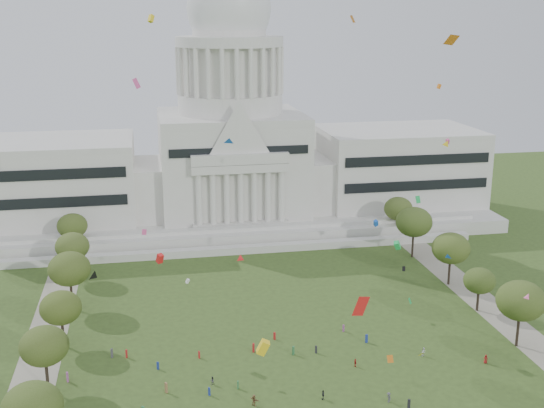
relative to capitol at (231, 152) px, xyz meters
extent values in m
cube|color=silver|center=(0.00, 1.41, -20.30)|extent=(160.00, 60.00, 4.00)
cube|color=silver|center=(0.00, -31.59, -21.30)|extent=(130.00, 3.00, 2.00)
cube|color=silver|center=(0.00, -23.59, -19.80)|extent=(140.00, 3.00, 5.00)
cube|color=silver|center=(-55.00, 0.41, -7.30)|extent=(50.00, 34.00, 22.00)
cube|color=silver|center=(55.00, 0.41, -7.30)|extent=(50.00, 34.00, 22.00)
cube|color=silver|center=(-27.00, -1.59, -10.30)|extent=(12.00, 26.00, 16.00)
cube|color=silver|center=(27.00, -1.59, -10.30)|extent=(12.00, 26.00, 16.00)
cube|color=silver|center=(0.00, 0.41, -4.30)|extent=(44.00, 38.00, 28.00)
cube|color=silver|center=(0.00, -19.59, -1.10)|extent=(28.00, 3.00, 2.40)
cube|color=black|center=(-55.00, -16.79, -5.30)|extent=(46.00, 0.40, 11.00)
cube|color=black|center=(55.00, -16.79, -5.30)|extent=(46.00, 0.40, 11.00)
cylinder|color=silver|center=(0.00, 0.41, 15.10)|extent=(32.00, 32.00, 6.00)
cylinder|color=silver|center=(0.00, 0.41, 25.10)|extent=(28.00, 28.00, 14.00)
cylinder|color=silver|center=(0.00, 0.41, 33.60)|extent=(32.40, 32.40, 3.00)
cylinder|color=silver|center=(0.00, 0.41, 39.10)|extent=(22.00, 22.00, 8.00)
ellipsoid|color=silver|center=(0.00, 0.41, 43.10)|extent=(25.00, 25.00, 26.20)
cube|color=gray|center=(-48.00, -83.59, -22.28)|extent=(8.00, 160.00, 0.04)
cube|color=gray|center=(48.00, -83.59, -22.28)|extent=(8.00, 160.00, 0.04)
ellipsoid|color=#374E19|center=(-44.07, -116.55, -13.33)|extent=(8.86, 8.86, 7.25)
cylinder|color=black|center=(-45.04, -96.29, -19.56)|extent=(0.56, 0.56, 5.47)
ellipsoid|color=#394B18|center=(-45.04, -96.29, -13.77)|extent=(8.42, 8.42, 6.89)
cylinder|color=black|center=(44.17, -96.15, -19.19)|extent=(0.56, 0.56, 6.20)
ellipsoid|color=#394F19|center=(44.17, -96.15, -12.62)|extent=(9.55, 9.55, 7.82)
cylinder|color=black|center=(-44.09, -79.67, -19.66)|extent=(0.56, 0.56, 5.27)
ellipsoid|color=#3A4C15|center=(-44.09, -79.67, -14.07)|extent=(8.12, 8.12, 6.65)
cylinder|color=black|center=(44.40, -79.10, -20.02)|extent=(0.56, 0.56, 4.56)
ellipsoid|color=#314817|center=(44.40, -79.10, -15.19)|extent=(7.01, 7.01, 5.74)
cylinder|color=black|center=(-44.08, -61.17, -19.28)|extent=(0.56, 0.56, 6.03)
ellipsoid|color=#394A18|center=(-44.08, -61.17, -12.89)|extent=(9.29, 9.29, 7.60)
cylinder|color=black|center=(44.76, -63.55, -19.31)|extent=(0.56, 0.56, 5.97)
ellipsoid|color=#3D521A|center=(44.76, -63.55, -12.99)|extent=(9.19, 9.19, 7.52)
cylinder|color=black|center=(-45.22, -42.58, -19.59)|extent=(0.56, 0.56, 5.41)
ellipsoid|color=#3E4D1D|center=(-45.22, -42.58, -13.86)|extent=(8.33, 8.33, 6.81)
cylinder|color=black|center=(43.49, -43.40, -19.11)|extent=(0.56, 0.56, 6.37)
ellipsoid|color=#374E1A|center=(43.49, -43.40, -12.35)|extent=(9.82, 9.82, 8.03)
cylinder|color=black|center=(-46.87, -24.45, -19.64)|extent=(0.56, 0.56, 5.32)
ellipsoid|color=#364717|center=(-46.87, -24.45, -14.00)|extent=(8.19, 8.19, 6.70)
cylinder|color=black|center=(45.96, -25.46, -19.56)|extent=(0.56, 0.56, 5.47)
ellipsoid|color=#3B4D1C|center=(45.96, -25.46, -13.77)|extent=(8.42, 8.42, 6.89)
imported|color=#B21E1E|center=(34.77, -101.52, -21.43)|extent=(0.99, 0.85, 1.72)
imported|color=silver|center=(24.39, -96.78, -21.39)|extent=(1.04, 0.92, 1.82)
imported|color=#4C4C51|center=(12.12, -110.93, -21.39)|extent=(0.80, 1.26, 1.81)
imported|color=#26262B|center=(1.42, -108.06, -21.42)|extent=(0.73, 1.11, 1.75)
imported|color=olive|center=(-10.44, -107.75, -21.29)|extent=(1.77, 1.89, 2.01)
imported|color=#4C4C51|center=(-16.67, -99.68, -21.52)|extent=(0.83, 0.60, 1.56)
imported|color=#B21E1E|center=(10.23, -98.28, -21.49)|extent=(0.58, 0.98, 1.61)
cube|color=navy|center=(15.36, -89.33, -21.42)|extent=(0.53, 0.42, 1.75)
cube|color=olive|center=(-24.79, -100.93, -21.34)|extent=(0.52, 0.60, 1.91)
cube|color=#B21E1E|center=(-31.78, -86.78, -21.46)|extent=(0.38, 0.50, 1.66)
cube|color=#B21E1E|center=(-18.13, -89.58, -21.57)|extent=(0.33, 0.43, 1.45)
cube|color=#994C8C|center=(-42.00, -93.94, -21.35)|extent=(0.45, 0.57, 1.89)
cube|color=#994C8C|center=(12.24, -83.66, -21.55)|extent=(0.47, 0.43, 1.50)
cube|color=#26262B|center=(4.33, -91.79, -21.51)|extent=(0.36, 0.47, 1.56)
cube|color=#26262B|center=(14.81, -113.33, -21.46)|extent=(0.51, 0.49, 1.67)
cube|color=#B21E1E|center=(-7.52, -89.06, -21.38)|extent=(0.48, 0.57, 1.84)
cube|color=#33723F|center=(-12.37, -101.96, -21.54)|extent=(0.32, 0.44, 1.52)
cube|color=#33723F|center=(-0.14, -91.58, -21.40)|extent=(0.53, 0.55, 1.79)
cube|color=#B21E1E|center=(-2.50, -84.60, -21.51)|extent=(0.44, 0.49, 1.58)
cube|color=navy|center=(-17.52, -103.21, -21.55)|extent=(0.38, 0.46, 1.48)
cube|color=navy|center=(-26.00, -92.46, -21.55)|extent=(0.46, 0.40, 1.49)
cube|color=#4C4C51|center=(-34.53, -86.27, -21.37)|extent=(0.42, 0.55, 1.85)
camera|label=1|loc=(-26.22, -207.80, 40.82)|focal=45.00mm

